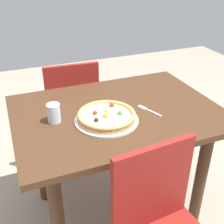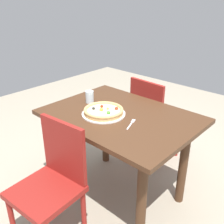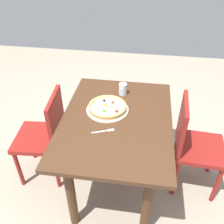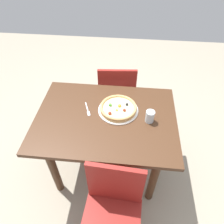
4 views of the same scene
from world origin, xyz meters
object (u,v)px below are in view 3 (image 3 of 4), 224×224
(fork, at_px, (105,131))
(chair_near, at_px, (45,134))
(dining_table, at_px, (117,132))
(plate, at_px, (107,109))
(drinking_glass, at_px, (123,89))
(pizza, at_px, (107,107))
(chair_far, at_px, (193,143))

(fork, bearing_deg, chair_near, 139.08)
(dining_table, relative_size, fork, 7.15)
(dining_table, height_order, fork, fork)
(plate, distance_m, fork, 0.26)
(chair_near, relative_size, drinking_glass, 8.75)
(pizza, distance_m, fork, 0.26)
(chair_near, distance_m, chair_far, 1.26)
(chair_far, distance_m, drinking_glass, 0.74)
(dining_table, xyz_separation_m, plate, (-0.10, -0.09, 0.14))
(dining_table, height_order, pizza, pizza)
(chair_near, bearing_deg, fork, -114.35)
(chair_far, height_order, plate, chair_far)
(drinking_glass, bearing_deg, chair_near, -64.21)
(chair_near, xyz_separation_m, pizza, (-0.05, 0.54, 0.31))
(dining_table, xyz_separation_m, drinking_glass, (-0.35, 0.01, 0.19))
(fork, bearing_deg, plate, 73.83)
(dining_table, height_order, drinking_glass, drinking_glass)
(drinking_glass, bearing_deg, dining_table, -0.94)
(fork, bearing_deg, drinking_glass, 60.83)
(chair_far, height_order, fork, chair_far)
(dining_table, distance_m, drinking_glass, 0.40)
(drinking_glass, bearing_deg, fork, -7.80)
(chair_near, distance_m, drinking_glass, 0.78)
(chair_near, bearing_deg, plate, -89.20)
(dining_table, bearing_deg, plate, -137.56)
(dining_table, distance_m, plate, 0.19)
(plate, xyz_separation_m, pizza, (0.00, 0.00, 0.03))
(chair_near, relative_size, plate, 2.63)
(pizza, relative_size, fork, 1.90)
(dining_table, bearing_deg, chair_near, -93.82)
(chair_far, relative_size, drinking_glass, 8.75)
(plate, bearing_deg, chair_near, -84.41)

